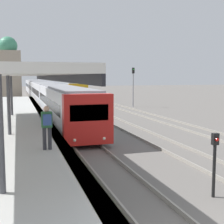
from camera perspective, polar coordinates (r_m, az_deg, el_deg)
The scene contains 7 objects.
platform_canopy at distance 15.51m, azimuth -18.39°, elevation 6.64°, with size 4.00×19.76×3.01m.
person_on_platform at distance 11.94m, azimuth -11.82°, elevation -2.17°, with size 0.40×0.40×1.66m.
train_near at distance 49.49m, azimuth -12.96°, elevation 3.93°, with size 2.56×68.31×2.97m.
train_far at distance 71.48m, azimuth -10.83°, elevation 4.70°, with size 2.54×62.39×2.93m.
signal_post_near at distance 10.15m, azimuth 18.25°, elevation -8.02°, with size 0.20×0.21×2.01m.
signal_mast_far at distance 38.67m, azimuth 3.89°, elevation 5.46°, with size 0.28×0.29×4.82m.
distant_domed_building at distance 58.58m, azimuth -18.36°, elevation 7.46°, with size 4.20×4.20×10.72m.
Camera 1 is at (-3.42, -4.96, 3.73)m, focal length 50.00 mm.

